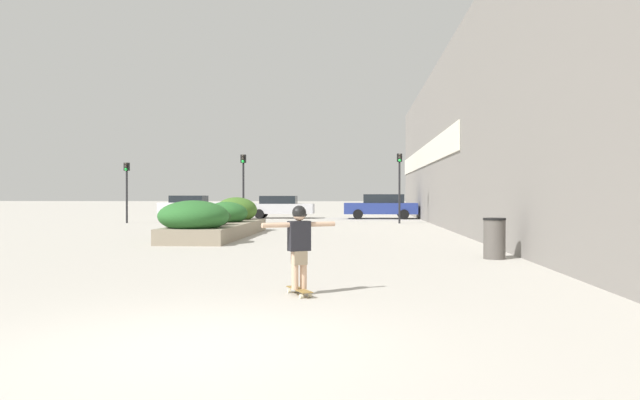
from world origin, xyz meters
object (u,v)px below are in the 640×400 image
Objects in this scene: skateboard at (299,291)px; traffic_light_far_left at (127,182)px; traffic_light_left at (243,177)px; car_center_left at (191,206)px; car_center_right at (507,207)px; car_rightmost at (281,207)px; car_leftmost at (381,206)px; trash_bin at (494,238)px; traffic_light_right at (399,176)px; skateboarder at (299,238)px.

traffic_light_far_left reaches higher than skateboard.
traffic_light_left is at bearing 75.58° from skateboard.
car_center_right reaches higher than car_center_left.
traffic_light_left is (-1.02, -7.52, 1.76)m from car_rightmost.
car_leftmost is 1.15× the size of car_center_left.
traffic_light_far_left is (-16.18, 16.91, 1.81)m from trash_bin.
trash_bin is at bearing -175.70° from car_leftmost.
traffic_light_right is (-1.04, 17.56, 2.09)m from trash_bin.
car_center_left is 7.60m from traffic_light_far_left.
skateboard is 29.30m from car_leftmost.
car_leftmost reaches higher than car_center_left.
trash_bin is 0.23× the size of car_rightmost.
traffic_light_right is at bearing 2.43° from traffic_light_far_left.
car_leftmost is at bearing -109.24° from car_center_right.
car_center_right reaches higher than car_leftmost.
trash_bin is 0.21× the size of car_leftmost.
car_leftmost is at bearing 42.28° from traffic_light_left.
skateboard is 28.37m from car_center_right.
skateboard is 0.15× the size of car_leftmost.
car_leftmost is 12.95m from car_center_left.
traffic_light_left is at bearing -7.71° from car_rightmost.
trash_bin is 19.45m from traffic_light_left.
trash_bin is at bearing 19.40° from car_rightmost.
car_center_right is 7.90m from traffic_light_right.
traffic_light_left is at bearing 132.28° from car_leftmost.
traffic_light_left reaches higher than car_leftmost.
traffic_light_right is (3.15, 22.87, 2.52)m from skateboard.
trash_bin is 0.22× the size of car_center_right.
traffic_light_right is at bearing 54.03° from skateboarder.
car_rightmost is at bearing 138.07° from traffic_light_right.
car_rightmost is at bearing -102.09° from car_center_right.
car_center_right is (5.72, 21.26, 0.35)m from trash_bin.
car_center_right is (9.90, 26.57, -0.03)m from skateboarder.
traffic_light_far_left is (-12.00, 22.23, 1.43)m from skateboarder.
traffic_light_right is 1.14× the size of traffic_light_far_left.
traffic_light_right reaches higher than traffic_light_far_left.
car_center_right is at bearing 41.42° from skateboarder.
trash_bin is 0.29× the size of traffic_light_far_left.
car_center_right reaches higher than trash_bin.
traffic_light_far_left is (-21.90, -4.34, 1.46)m from car_center_right.
car_leftmost is (2.39, 29.19, -0.03)m from skateboarder.
car_leftmost is at bearing 96.83° from traffic_light_right.
car_center_left reaches higher than skateboarder.
car_center_right is 1.34× the size of traffic_light_far_left.
car_center_left is 0.94× the size of car_rightmost.
car_center_right is (20.46, -2.97, 0.03)m from car_center_left.
skateboarder is 1.29× the size of trash_bin.
car_center_left is (-12.95, 0.35, -0.03)m from car_leftmost.
car_leftmost is 6.78m from car_rightmost.
trash_bin is at bearing -15.06° from car_center_right.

